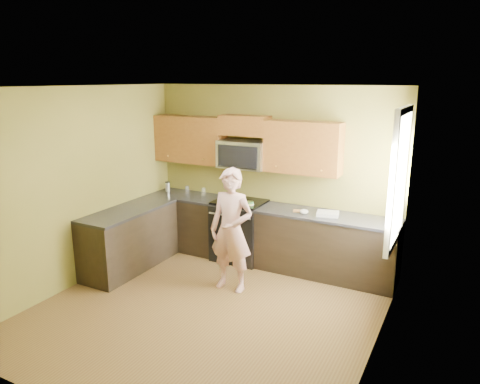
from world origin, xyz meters
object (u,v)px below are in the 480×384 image
Objects in this scene: woman at (231,230)px; travel_mug at (168,191)px; frying_pan at (232,202)px; stove at (240,230)px; microwave at (243,168)px; butter_tub at (249,207)px.

woman is 2.09m from travel_mug.
travel_mug is at bearing 169.99° from frying_pan.
stove is 0.98m from microwave.
stove is at bearing -90.00° from microwave.
frying_pan is 2.71× the size of travel_mug.
butter_tub is (0.22, -0.25, -0.53)m from microwave.
travel_mug is (-1.42, 0.07, 0.45)m from stove.
woman reaches higher than microwave.
woman is at bearing -65.73° from frying_pan.
stove is 2.06× the size of frying_pan.
microwave reaches higher than travel_mug.
woman reaches higher than frying_pan.
microwave is 0.55m from frying_pan.
woman is at bearing -70.75° from microwave.
woman is 1.01m from frying_pan.
frying_pan reaches higher than stove.
travel_mug is (-1.64, 0.19, 0.00)m from butter_tub.
stove is 7.16× the size of butter_tub.
woman reaches higher than stove.
frying_pan is at bearing 173.48° from butter_tub.
stove is 1.11m from woman.
microwave is at bearing 132.18° from butter_tub.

